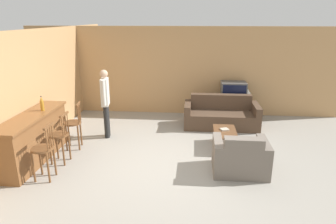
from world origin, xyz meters
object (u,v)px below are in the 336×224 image
at_px(bar_chair_mid, 60,138).
at_px(coffee_table, 225,134).
at_px(bottle, 42,104).
at_px(person_by_window, 105,99).
at_px(armchair_near, 240,158).
at_px(table_lamp, 246,90).
at_px(couch_far, 221,116).
at_px(book_on_table, 224,129).
at_px(tv, 233,91).
at_px(tv_unit, 232,109).
at_px(bar_chair_far, 73,125).
at_px(bar_chair_near, 43,152).

xyz_separation_m(bar_chair_mid, coffee_table, (3.38, 1.05, -0.21)).
bearing_deg(bottle, person_by_window, 46.54).
xyz_separation_m(armchair_near, table_lamp, (0.56, 3.25, 0.55)).
distance_m(couch_far, book_on_table, 1.33).
bearing_deg(armchair_near, book_on_table, 99.53).
relative_size(bar_chair_mid, tv, 1.47).
height_order(tv_unit, book_on_table, tv_unit).
xyz_separation_m(bar_chair_far, tv_unit, (3.78, 2.46, -0.27)).
bearing_deg(book_on_table, bar_chair_far, -173.19).
bearing_deg(tv, bar_chair_far, -146.96).
xyz_separation_m(tv_unit, tv, (0.00, -0.00, 0.54)).
xyz_separation_m(bar_chair_mid, person_by_window, (0.55, 1.43, 0.42)).
bearing_deg(bar_chair_mid, tv_unit, 39.98).
bearing_deg(tv, book_on_table, -101.15).
distance_m(coffee_table, person_by_window, 2.93).
xyz_separation_m(bar_chair_far, tv, (3.78, 2.46, 0.27)).
xyz_separation_m(coffee_table, table_lamp, (0.75, 2.12, 0.52)).
xyz_separation_m(bar_chair_near, bar_chair_far, (-0.00, 1.37, 0.00)).
distance_m(tv, bottle, 5.10).
height_order(bar_chair_mid, couch_far, bar_chair_mid).
xyz_separation_m(couch_far, book_on_table, (-0.03, -1.33, 0.11)).
xyz_separation_m(couch_far, coffee_table, (-0.02, -1.39, 0.03)).
relative_size(couch_far, table_lamp, 4.60).
bearing_deg(tv, tv_unit, 90.00).
distance_m(bar_chair_near, bar_chair_mid, 0.66).
distance_m(armchair_near, bottle, 4.15).
distance_m(couch_far, table_lamp, 1.17).
relative_size(coffee_table, tv, 1.25).
distance_m(bar_chair_near, armchair_near, 3.63).
bearing_deg(bar_chair_mid, bottle, 143.13).
xyz_separation_m(armchair_near, tv, (0.20, 3.25, 0.51)).
bearing_deg(table_lamp, bar_chair_far, -149.23).
xyz_separation_m(bar_chair_near, coffee_table, (3.38, 1.71, -0.21)).
relative_size(bar_chair_near, armchair_near, 1.03).
bearing_deg(bar_chair_far, tv_unit, 33.08).
height_order(bar_chair_far, book_on_table, bar_chair_far).
xyz_separation_m(coffee_table, bottle, (-3.85, -0.69, 0.80)).
relative_size(bar_chair_far, person_by_window, 0.63).
relative_size(bar_chair_mid, armchair_near, 1.03).
relative_size(armchair_near, tv_unit, 0.99).
distance_m(book_on_table, person_by_window, 2.90).
bearing_deg(bar_chair_mid, bar_chair_far, 90.02).
distance_m(bar_chair_far, book_on_table, 3.40).
bearing_deg(tv_unit, table_lamp, 0.00).
distance_m(coffee_table, table_lamp, 2.31).
bearing_deg(table_lamp, bar_chair_mid, -142.53).
bearing_deg(bar_chair_mid, bar_chair_near, -90.00).
relative_size(tv_unit, tv, 1.44).
distance_m(book_on_table, table_lamp, 2.24).
xyz_separation_m(bar_chair_near, armchair_near, (3.57, 0.58, -0.24)).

